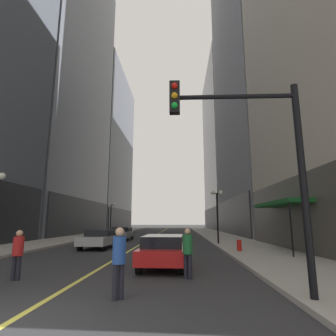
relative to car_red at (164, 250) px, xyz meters
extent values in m
plane|color=#2D2D30|center=(-2.62, 27.86, -0.72)|extent=(200.00, 200.00, 0.00)
cube|color=#9E9991|center=(-10.87, 27.86, -0.64)|extent=(4.50, 78.00, 0.15)
cube|color=#9E9991|center=(5.63, 27.86, -0.64)|extent=(4.50, 78.00, 0.15)
cube|color=#E5D64C|center=(-2.62, 27.86, -0.72)|extent=(0.16, 70.00, 0.01)
cube|color=slate|center=(-20.49, 27.36, 24.07)|extent=(14.74, 24.00, 49.58)
cube|color=#212327|center=(-13.22, 27.36, 1.78)|extent=(0.50, 22.80, 5.00)
cube|color=#4C515B|center=(-19.66, 52.86, 18.74)|extent=(13.09, 26.00, 38.92)
cube|color=black|center=(-13.22, 52.86, 1.62)|extent=(0.50, 24.70, 4.67)
cube|color=#403C35|center=(7.98, 3.86, 1.59)|extent=(0.50, 20.90, 4.62)
cube|color=#2C2C2E|center=(7.98, 27.36, 1.78)|extent=(0.50, 22.80, 5.00)
cube|color=slate|center=(15.87, 52.86, 19.23)|extent=(15.98, 26.00, 39.89)
cube|color=#212327|center=(7.98, 52.86, 1.67)|extent=(0.50, 24.70, 4.79)
cube|color=#144C1E|center=(7.08, 5.59, 2.28)|extent=(1.60, 6.57, 0.24)
cylinder|color=black|center=(6.38, 2.46, 0.72)|extent=(0.08, 0.08, 2.88)
cube|color=#B21919|center=(0.00, 0.07, -0.12)|extent=(1.93, 4.49, 0.55)
cube|color=black|center=(0.00, -0.16, 0.35)|extent=(1.66, 2.53, 0.50)
cylinder|color=black|center=(-0.75, 1.64, -0.40)|extent=(0.24, 0.65, 0.64)
cylinder|color=black|center=(0.83, 1.60, -0.40)|extent=(0.24, 0.65, 0.64)
cylinder|color=black|center=(-0.83, -1.47, -0.40)|extent=(0.24, 0.65, 0.64)
cylinder|color=black|center=(0.75, -1.51, -0.40)|extent=(0.24, 0.65, 0.64)
cube|color=#B7B7BC|center=(-5.01, 7.86, -0.12)|extent=(2.04, 4.72, 0.55)
cube|color=black|center=(-5.01, 8.09, 0.35)|extent=(1.75, 2.66, 0.50)
cylinder|color=black|center=(-4.25, 6.20, -0.40)|extent=(0.24, 0.65, 0.64)
cylinder|color=black|center=(-5.89, 6.25, -0.40)|extent=(0.24, 0.65, 0.64)
cylinder|color=black|center=(-4.14, 9.46, -0.40)|extent=(0.24, 0.65, 0.64)
cylinder|color=black|center=(-5.78, 9.51, -0.40)|extent=(0.24, 0.65, 0.64)
cube|color=slate|center=(-5.23, 16.08, -0.12)|extent=(1.97, 4.82, 0.55)
cube|color=black|center=(-5.23, 16.32, 0.35)|extent=(1.70, 2.71, 0.50)
cylinder|color=black|center=(-4.38, 14.43, -0.40)|extent=(0.23, 0.64, 0.64)
cylinder|color=black|center=(-6.01, 14.40, -0.40)|extent=(0.23, 0.64, 0.64)
cylinder|color=black|center=(-4.45, 17.77, -0.40)|extent=(0.23, 0.64, 0.64)
cylinder|color=black|center=(-6.08, 17.74, -0.40)|extent=(0.23, 0.64, 0.64)
cylinder|color=black|center=(-4.65, -2.75, -0.33)|extent=(0.14, 0.14, 0.78)
cylinder|color=black|center=(-4.81, -2.79, -0.33)|extent=(0.14, 0.14, 0.78)
cylinder|color=#B21E1E|center=(-4.73, -2.77, 0.37)|extent=(0.40, 0.40, 0.62)
sphere|color=tan|center=(-4.73, -2.77, 0.79)|extent=(0.21, 0.21, 0.21)
cylinder|color=black|center=(-0.93, -4.85, -0.29)|extent=(0.14, 0.14, 0.85)
cylinder|color=black|center=(-0.79, -4.77, -0.29)|extent=(0.14, 0.14, 0.85)
cylinder|color=#234799|center=(-0.86, -4.81, 0.47)|extent=(0.46, 0.46, 0.68)
sphere|color=tan|center=(-0.86, -4.81, 0.92)|extent=(0.23, 0.23, 0.23)
cylinder|color=black|center=(1.02, -2.31, -0.31)|extent=(0.14, 0.14, 0.81)
cylinder|color=black|center=(0.89, -2.22, -0.31)|extent=(0.14, 0.14, 0.81)
cylinder|color=#1E6633|center=(0.96, -2.26, 0.41)|extent=(0.47, 0.47, 0.64)
sphere|color=tan|center=(0.96, -2.26, 0.84)|extent=(0.22, 0.22, 0.22)
cylinder|color=black|center=(3.78, -5.12, 2.03)|extent=(0.18, 0.18, 5.50)
cylinder|color=black|center=(2.18, -5.12, 4.48)|extent=(3.20, 0.12, 0.12)
cube|color=black|center=(0.58, -5.12, 4.48)|extent=(0.28, 0.24, 0.90)
sphere|color=red|center=(0.58, -5.26, 4.76)|extent=(0.17, 0.17, 0.17)
sphere|color=orange|center=(0.58, -5.26, 4.48)|extent=(0.17, 0.17, 0.17)
sphere|color=green|center=(0.58, -5.26, 4.20)|extent=(0.17, 0.17, 0.17)
sphere|color=white|center=(-8.67, 1.74, 3.53)|extent=(0.36, 0.36, 0.36)
cylinder|color=black|center=(-9.02, 26.40, 1.38)|extent=(0.14, 0.14, 4.20)
cylinder|color=black|center=(-9.02, 26.40, 3.43)|extent=(0.80, 0.06, 0.06)
sphere|color=white|center=(-9.37, 26.40, 3.53)|extent=(0.36, 0.36, 0.36)
sphere|color=white|center=(-8.67, 26.40, 3.53)|extent=(0.36, 0.36, 0.36)
cylinder|color=black|center=(3.78, 10.71, 1.38)|extent=(0.14, 0.14, 4.20)
cylinder|color=black|center=(3.78, 10.71, 3.43)|extent=(0.80, 0.06, 0.06)
sphere|color=white|center=(3.43, 10.71, 3.53)|extent=(0.36, 0.36, 0.36)
sphere|color=white|center=(4.13, 10.71, 3.53)|extent=(0.36, 0.36, 0.36)
cylinder|color=red|center=(4.28, 5.20, -0.32)|extent=(0.28, 0.28, 0.80)
camera|label=1|loc=(0.69, -11.96, 1.20)|focal=28.99mm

